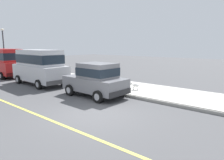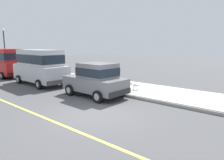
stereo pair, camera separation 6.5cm
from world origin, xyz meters
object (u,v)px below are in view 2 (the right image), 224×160
object	(u,v)px
car_grey_hatchback	(96,79)
street_lamp	(4,45)
car_red_van	(5,61)
dog_white	(135,85)
car_silver_van	(40,65)

from	to	relation	value
car_grey_hatchback	street_lamp	size ratio (longest dim) A/B	0.87
car_red_van	dog_white	bearing A→B (deg)	-79.34
car_red_van	dog_white	distance (m)	12.80
car_red_van	street_lamp	bearing A→B (deg)	67.13
car_red_van	dog_white	world-z (taller)	car_red_van
car_grey_hatchback	car_red_van	size ratio (longest dim) A/B	0.78
car_red_van	dog_white	xyz separation A→B (m)	(2.36, -12.54, -0.97)
dog_white	car_red_van	bearing A→B (deg)	100.66
car_grey_hatchback	car_silver_van	world-z (taller)	car_silver_van
car_grey_hatchback	street_lamp	world-z (taller)	street_lamp
car_red_van	street_lamp	size ratio (longest dim) A/B	1.11
car_grey_hatchback	street_lamp	xyz separation A→B (m)	(1.36, 14.85, 1.93)
car_silver_van	dog_white	size ratio (longest dim) A/B	7.44
car_grey_hatchback	street_lamp	distance (m)	15.04
dog_white	street_lamp	size ratio (longest dim) A/B	0.15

